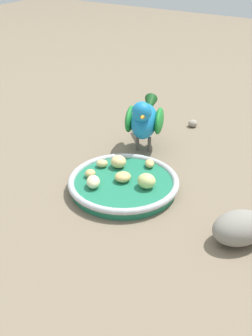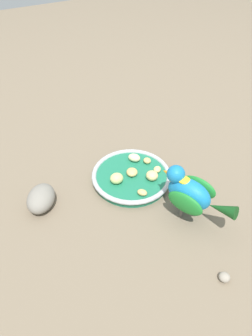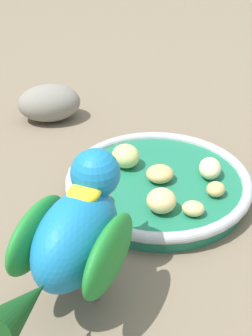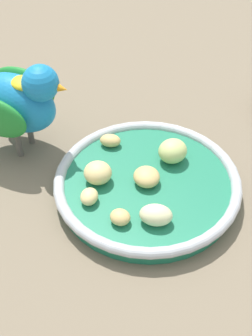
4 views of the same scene
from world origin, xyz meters
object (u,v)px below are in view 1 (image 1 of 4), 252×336
at_px(apple_piece_1, 146,181).
at_px(apple_piece_3, 93,182).
at_px(pebble_0, 193,123).
at_px(apple_piece_6, 90,173).
at_px(apple_piece_5, 150,163).
at_px(apple_piece_4, 118,162).
at_px(apple_piece_0, 124,176).
at_px(apple_piece_2, 102,163).
at_px(feeding_bowl, 125,183).
at_px(parrot, 145,119).
at_px(rock_large, 239,228).

xyz_separation_m(apple_piece_1, apple_piece_3, (0.09, 0.06, -0.00)).
bearing_deg(pebble_0, apple_piece_6, 82.08).
xyz_separation_m(apple_piece_5, pebble_0, (0.03, -0.29, -0.02)).
bearing_deg(apple_piece_4, apple_piece_3, 90.91).
distance_m(apple_piece_0, apple_piece_2, 0.07).
bearing_deg(pebble_0, apple_piece_3, 86.46).
distance_m(feeding_bowl, apple_piece_0, 0.02).
bearing_deg(parrot, apple_piece_1, 9.87).
bearing_deg(apple_piece_3, apple_piece_2, -67.05).
xyz_separation_m(feeding_bowl, parrot, (0.06, -0.18, 0.07)).
bearing_deg(apple_piece_6, apple_piece_4, -112.18).
xyz_separation_m(apple_piece_6, pebble_0, (-0.06, -0.40, -0.02)).
distance_m(apple_piece_2, apple_piece_6, 0.05).
relative_size(apple_piece_1, apple_piece_5, 1.36).
height_order(apple_piece_5, rock_large, rock_large).
bearing_deg(parrot, feeding_bowl, -3.70).
xyz_separation_m(apple_piece_0, rock_large, (-0.26, 0.04, -0.00)).
height_order(apple_piece_2, apple_piece_4, apple_piece_4).
distance_m(apple_piece_3, parrot, 0.24).
bearing_deg(apple_piece_3, parrot, -85.36).
xyz_separation_m(apple_piece_5, rock_large, (-0.25, 0.12, 0.00)).
height_order(apple_piece_4, apple_piece_6, apple_piece_4).
relative_size(apple_piece_3, pebble_0, 1.52).
height_order(apple_piece_1, apple_piece_4, apple_piece_1).
distance_m(apple_piece_0, apple_piece_1, 0.05).
xyz_separation_m(parrot, rock_large, (-0.32, 0.22, -0.05)).
bearing_deg(feeding_bowl, apple_piece_6, 20.82).
height_order(apple_piece_1, pebble_0, apple_piece_1).
bearing_deg(apple_piece_2, apple_piece_5, -147.22).
relative_size(feeding_bowl, apple_piece_4, 6.72).
bearing_deg(pebble_0, parrot, 76.43).
bearing_deg(apple_piece_1, apple_piece_6, 13.06).
bearing_deg(apple_piece_5, apple_piece_0, 77.79).
bearing_deg(pebble_0, feeding_bowl, 92.18).
bearing_deg(apple_piece_4, rock_large, 165.46).
distance_m(apple_piece_4, pebble_0, 0.33).
relative_size(feeding_bowl, apple_piece_5, 8.37).
relative_size(apple_piece_5, parrot, 0.14).
distance_m(apple_piece_5, parrot, 0.14).
height_order(apple_piece_1, apple_piece_3, apple_piece_1).
relative_size(apple_piece_4, pebble_0, 1.39).
relative_size(feeding_bowl, apple_piece_6, 9.73).
bearing_deg(apple_piece_3, apple_piece_1, -148.56).
xyz_separation_m(apple_piece_0, apple_piece_4, (0.04, -0.04, 0.00)).
bearing_deg(apple_piece_3, apple_piece_4, -89.09).
distance_m(apple_piece_1, apple_piece_6, 0.13).
xyz_separation_m(apple_piece_1, pebble_0, (0.07, -0.37, -0.03)).
xyz_separation_m(apple_piece_3, parrot, (0.02, -0.24, 0.05)).
height_order(apple_piece_2, parrot, parrot).
bearing_deg(apple_piece_6, apple_piece_3, 135.63).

